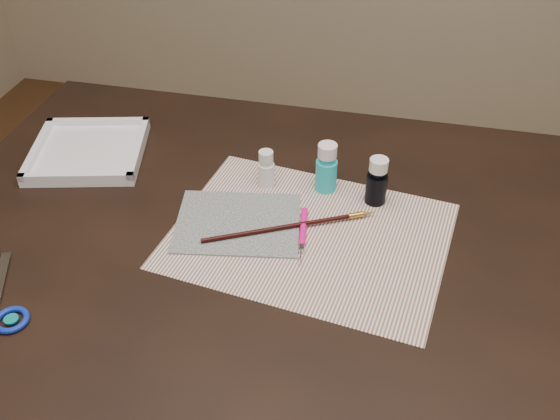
% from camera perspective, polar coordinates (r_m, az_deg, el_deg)
% --- Properties ---
extents(table, '(1.30, 0.90, 0.75)m').
position_cam_1_polar(table, '(1.38, 0.00, -13.95)').
color(table, black).
rests_on(table, ground).
extents(paper, '(0.52, 0.42, 0.00)m').
position_cam_1_polar(paper, '(1.10, 2.70, -2.32)').
color(paper, white).
rests_on(paper, table).
extents(canvas, '(0.25, 0.21, 0.00)m').
position_cam_1_polar(canvas, '(1.12, -3.87, -1.16)').
color(canvas, black).
rests_on(canvas, paper).
extents(paint_bottle_white, '(0.04, 0.04, 0.08)m').
position_cam_1_polar(paint_bottle_white, '(1.19, -1.27, 3.79)').
color(paint_bottle_white, white).
rests_on(paint_bottle_white, table).
extents(paint_bottle_cyan, '(0.05, 0.05, 0.10)m').
position_cam_1_polar(paint_bottle_cyan, '(1.18, 4.28, 3.90)').
color(paint_bottle_cyan, '#21C0D1').
rests_on(paint_bottle_cyan, table).
extents(paint_bottle_navy, '(0.05, 0.05, 0.10)m').
position_cam_1_polar(paint_bottle_navy, '(1.16, 8.85, 2.62)').
color(paint_bottle_navy, black).
rests_on(paint_bottle_navy, table).
extents(paintbrush, '(0.29, 0.16, 0.01)m').
position_cam_1_polar(paintbrush, '(1.10, 1.03, -1.46)').
color(paintbrush, black).
rests_on(paintbrush, canvas).
extents(craft_knife, '(0.03, 0.15, 0.01)m').
position_cam_1_polar(craft_knife, '(1.09, 2.07, -2.38)').
color(craft_knife, '#FF0C8D').
rests_on(craft_knife, paper).
extents(palette_tray, '(0.27, 0.27, 0.03)m').
position_cam_1_polar(palette_tray, '(1.35, -17.12, 5.25)').
color(palette_tray, white).
rests_on(palette_tray, table).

